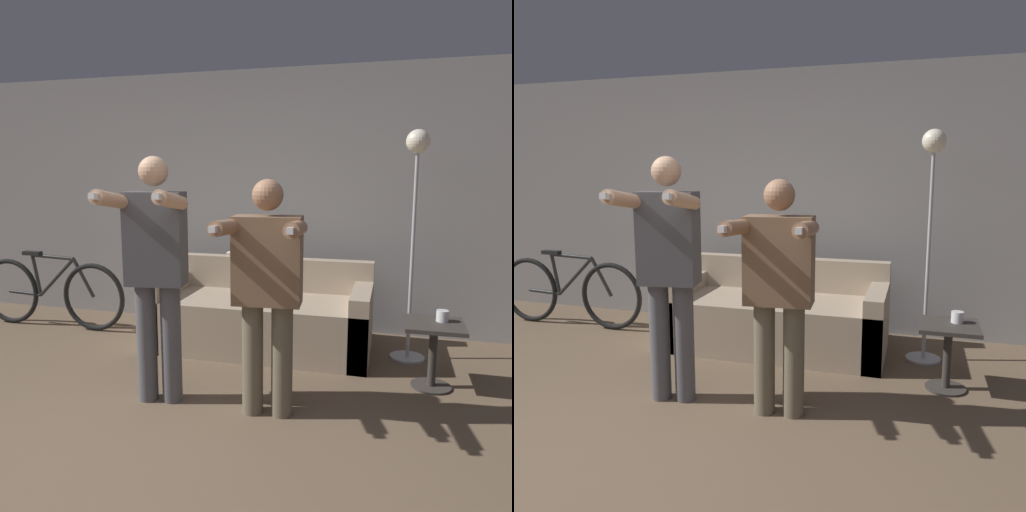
% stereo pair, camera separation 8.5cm
% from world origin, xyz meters
% --- Properties ---
extents(ground_plane, '(16.00, 16.00, 0.00)m').
position_xyz_m(ground_plane, '(0.00, 0.00, 0.00)').
color(ground_plane, brown).
extents(wall_back, '(10.00, 0.05, 2.60)m').
position_xyz_m(wall_back, '(0.00, 2.95, 1.30)').
color(wall_back, gray).
rests_on(wall_back, ground_plane).
extents(couch, '(1.95, 0.87, 0.78)m').
position_xyz_m(couch, '(0.41, 2.23, 0.28)').
color(couch, tan).
rests_on(couch, ground_plane).
extents(person_left, '(0.53, 0.72, 1.69)m').
position_xyz_m(person_left, '(-0.00, 0.97, 0.97)').
color(person_left, '#56565B').
rests_on(person_left, ground_plane).
extents(person_right, '(0.54, 0.70, 1.55)m').
position_xyz_m(person_right, '(0.77, 0.97, 0.89)').
color(person_right, '#6B604C').
rests_on(person_right, ground_plane).
extents(cat, '(0.46, 0.13, 0.16)m').
position_xyz_m(cat, '(0.23, 2.57, 0.85)').
color(cat, silver).
rests_on(cat, couch).
extents(floor_lamp, '(0.29, 0.29, 1.93)m').
position_xyz_m(floor_lamp, '(1.69, 2.28, 1.39)').
color(floor_lamp, '#B2B2B7').
rests_on(floor_lamp, ground_plane).
extents(side_table, '(0.42, 0.42, 0.50)m').
position_xyz_m(side_table, '(1.85, 1.72, 0.35)').
color(side_table, '#38332D').
rests_on(side_table, ground_plane).
extents(cup, '(0.09, 0.09, 0.08)m').
position_xyz_m(cup, '(1.91, 1.77, 0.54)').
color(cup, white).
rests_on(cup, side_table).
extents(bicycle, '(1.71, 0.07, 0.79)m').
position_xyz_m(bicycle, '(-1.86, 2.26, 0.36)').
color(bicycle, black).
rests_on(bicycle, ground_plane).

